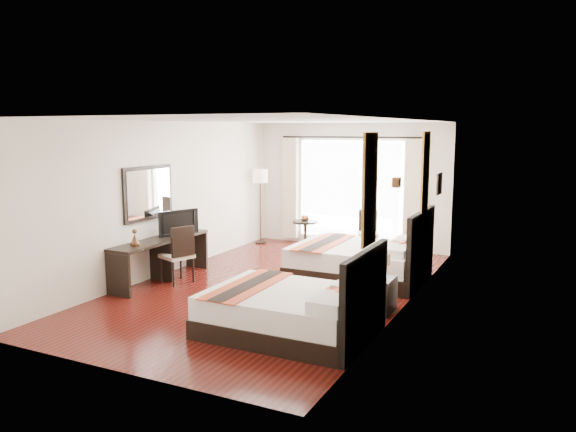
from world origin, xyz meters
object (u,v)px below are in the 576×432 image
at_px(desk_chair, 178,265).
at_px(table_lamp, 383,261).
at_px(bed_near, 294,310).
at_px(television, 176,222).
at_px(fruit_bowl, 305,219).
at_px(nightstand, 378,295).
at_px(window_chair, 368,240).
at_px(vase, 375,276).
at_px(console_desk, 161,260).
at_px(floor_lamp, 260,181).
at_px(bed_far, 362,261).
at_px(side_table, 305,235).

bearing_deg(desk_chair, table_lamp, -156.53).
relative_size(bed_near, television, 2.68).
height_order(bed_near, fruit_bowl, bed_near).
height_order(nightstand, desk_chair, desk_chair).
height_order(fruit_bowl, window_chair, window_chair).
xyz_separation_m(desk_chair, fruit_bowl, (0.86, 3.46, 0.37)).
height_order(bed_near, window_chair, bed_near).
height_order(vase, console_desk, console_desk).
height_order(console_desk, floor_lamp, floor_lamp).
relative_size(bed_far, desk_chair, 2.25).
bearing_deg(fruit_bowl, side_table, -43.37).
bearing_deg(bed_near, table_lamp, 63.41).
height_order(table_lamp, console_desk, table_lamp).
bearing_deg(fruit_bowl, window_chair, 11.40).
bearing_deg(television, side_table, 0.01).
bearing_deg(table_lamp, console_desk, -177.41).
bearing_deg(console_desk, desk_chair, 2.74).
relative_size(bed_near, table_lamp, 6.40).
relative_size(television, floor_lamp, 0.46).
bearing_deg(television, console_desk, -160.60).
bearing_deg(side_table, bed_near, -67.38).
relative_size(bed_far, window_chair, 2.49).
height_order(console_desk, desk_chair, desk_chair).
bearing_deg(side_table, nightstand, -51.50).
height_order(bed_far, fruit_bowl, bed_far).
distance_m(floor_lamp, fruit_bowl, 1.47).
bearing_deg(desk_chair, console_desk, 23.63).
height_order(vase, window_chair, window_chair).
xyz_separation_m(television, desk_chair, (0.33, -0.42, -0.68)).
relative_size(vase, floor_lamp, 0.08).
height_order(television, side_table, television).
xyz_separation_m(nightstand, fruit_bowl, (-2.75, 3.45, 0.42)).
xyz_separation_m(table_lamp, vase, (-0.03, -0.29, -0.16)).
distance_m(nightstand, fruit_bowl, 4.43).
bearing_deg(bed_near, vase, 59.24).
bearing_deg(desk_chair, floor_lamp, -63.51).
distance_m(side_table, fruit_bowl, 0.35).
bearing_deg(bed_near, console_desk, 157.81).
height_order(desk_chair, side_table, desk_chair).
bearing_deg(console_desk, bed_near, -22.19).
bearing_deg(vase, console_desk, 178.46).
height_order(desk_chair, window_chair, desk_chair).
bearing_deg(side_table, floor_lamp, 170.38).
bearing_deg(table_lamp, television, 176.21).
bearing_deg(vase, desk_chair, 178.04).
bearing_deg(bed_near, fruit_bowl, 112.80).
bearing_deg(side_table, television, -111.98).
height_order(bed_near, nightstand, bed_near).
height_order(table_lamp, floor_lamp, floor_lamp).
distance_m(nightstand, floor_lamp, 5.52).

